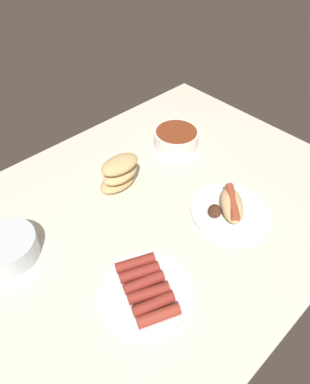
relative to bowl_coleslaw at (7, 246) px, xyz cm
name	(u,v)px	position (x,y,z in cm)	size (l,w,h in cm)	color
ground_plane	(154,212)	(-36.86, 13.46, -4.75)	(120.00, 90.00, 3.00)	silver
bowl_coleslaw	(7,246)	(0.00, 0.00, 0.00)	(14.67, 14.67, 15.70)	silver
bread_stack	(119,173)	(-35.59, -0.17, 2.15)	(12.92, 8.50, 10.80)	tan
plate_hotdog_assembled	(230,208)	(-51.21, 28.94, -1.38)	(22.12, 22.12, 5.61)	white
bowl_chili	(176,137)	(-63.27, -3.81, -0.51)	(15.55, 15.55, 4.99)	white
plate_sausages	(146,290)	(-17.77, 31.25, -1.93)	(21.33, 21.33, 3.58)	white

